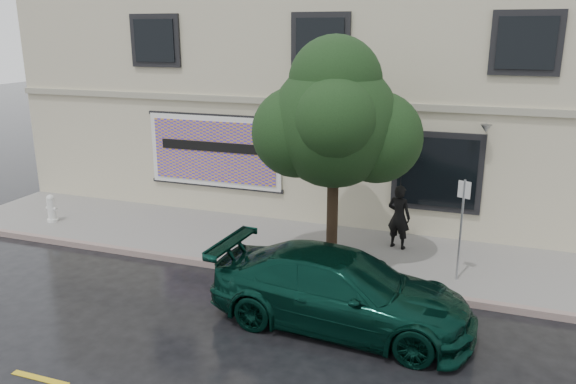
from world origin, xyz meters
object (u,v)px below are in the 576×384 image
(car, at_px, (341,290))
(pedestrian, at_px, (399,217))
(fire_hydrant, at_px, (52,208))
(street_tree, at_px, (334,124))

(car, height_order, pedestrian, pedestrian)
(car, relative_size, fire_hydrant, 6.23)
(car, height_order, street_tree, street_tree)
(car, relative_size, pedestrian, 3.06)
(pedestrian, relative_size, fire_hydrant, 2.04)
(street_tree, xyz_separation_m, fire_hydrant, (-8.47, 0.40, -2.96))
(car, distance_m, pedestrian, 4.08)
(street_tree, bearing_deg, pedestrian, 52.96)
(street_tree, bearing_deg, fire_hydrant, 177.32)
(car, bearing_deg, street_tree, 22.99)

